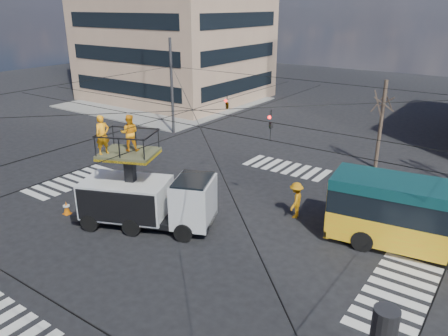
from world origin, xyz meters
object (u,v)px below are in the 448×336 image
traffic_cone (67,208)px  worker_ground (97,193)px  flagger (296,200)px  utility_truck (147,190)px

traffic_cone → worker_ground: bearing=55.8°
traffic_cone → flagger: size_ratio=0.38×
utility_truck → worker_ground: 3.69m
traffic_cone → worker_ground: size_ratio=0.38×
flagger → worker_ground: bearing=-69.8°
utility_truck → flagger: bearing=19.0°
traffic_cone → flagger: bearing=33.4°
traffic_cone → flagger: (10.13, 6.69, 0.60)m
utility_truck → traffic_cone: (-4.46, -1.61, -1.58)m
utility_truck → worker_ground: utility_truck is taller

